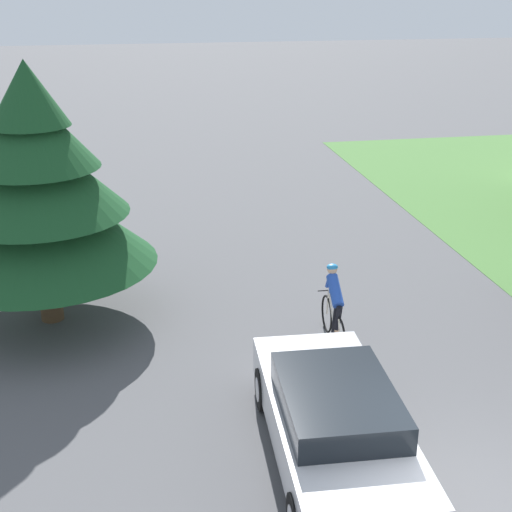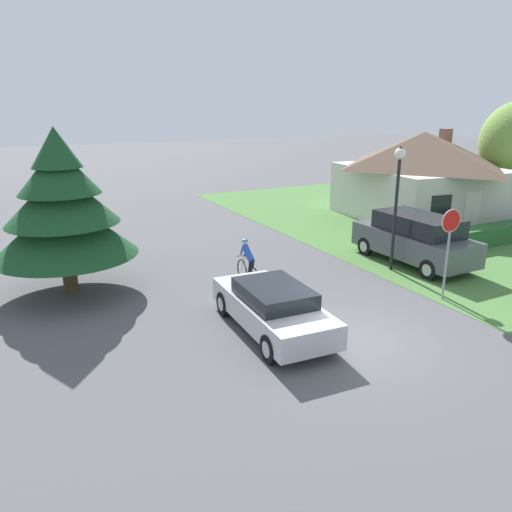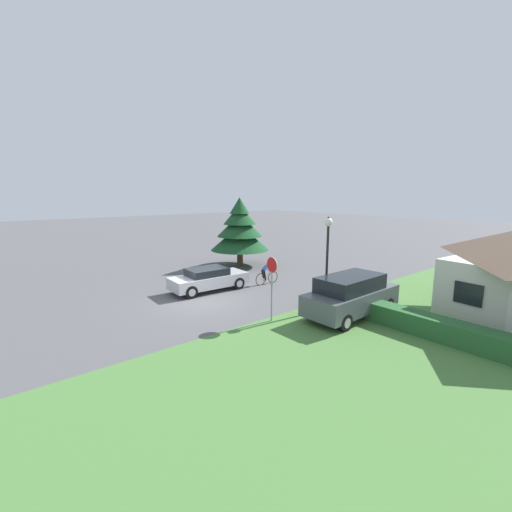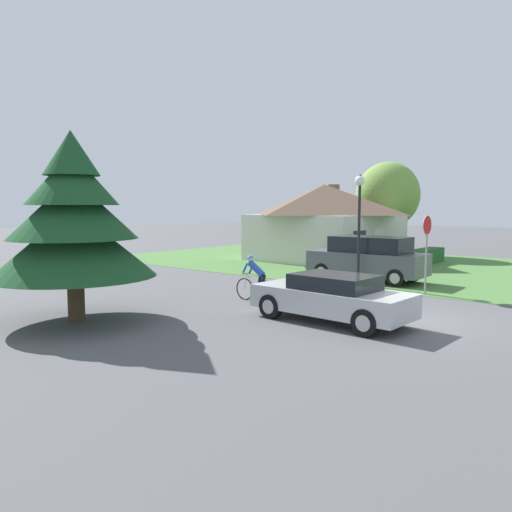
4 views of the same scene
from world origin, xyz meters
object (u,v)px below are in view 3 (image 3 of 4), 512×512
at_px(conifer_tall_near, 240,230).
at_px(parked_suv_right, 351,295).
at_px(stop_sign, 272,276).
at_px(sedan_left_lane, 209,279).
at_px(cyclist, 267,272).
at_px(street_lamp, 328,243).

bearing_deg(conifer_tall_near, parked_suv_right, -12.93).
bearing_deg(stop_sign, sedan_left_lane, -0.90).
height_order(cyclist, street_lamp, street_lamp).
distance_m(street_lamp, conifer_tall_near, 11.29).
xyz_separation_m(cyclist, conifer_tall_near, (-5.45, 2.02, 2.06)).
bearing_deg(street_lamp, conifer_tall_near, 164.57).
bearing_deg(street_lamp, stop_sign, -100.48).
bearing_deg(sedan_left_lane, stop_sign, -91.44).
distance_m(sedan_left_lane, cyclist, 3.70).
bearing_deg(parked_suv_right, conifer_tall_near, 76.14).
bearing_deg(sedan_left_lane, cyclist, -13.39).
height_order(sedan_left_lane, conifer_tall_near, conifer_tall_near).
bearing_deg(conifer_tall_near, stop_sign, -30.17).
bearing_deg(conifer_tall_near, sedan_left_lane, -51.54).
distance_m(stop_sign, street_lamp, 3.29).
relative_size(parked_suv_right, stop_sign, 1.73).
bearing_deg(parked_suv_right, street_lamp, 98.60).
bearing_deg(conifer_tall_near, street_lamp, -15.43).
relative_size(sedan_left_lane, parked_suv_right, 0.91).
bearing_deg(parked_suv_right, sedan_left_lane, 108.94).
bearing_deg(street_lamp, parked_suv_right, 9.53).
xyz_separation_m(sedan_left_lane, parked_suv_right, (7.71, 2.79, 0.31)).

